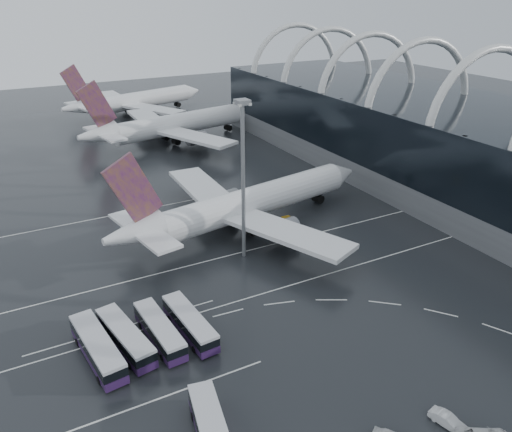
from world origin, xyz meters
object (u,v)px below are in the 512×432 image
airliner_gate_c (134,101)px  bus_row_near_b (125,337)px  bus_row_near_d (190,323)px  gse_cart_belly_e (270,197)px  van_curve_c (448,421)px  floodlight_mast (243,163)px  gse_cart_belly_a (286,219)px  gse_cart_belly_b (306,193)px  airliner_main (245,205)px  bus_row_near_a (98,348)px  airliner_gate_b (173,125)px  bus_row_near_c (160,330)px

airliner_gate_c → bus_row_near_b: bearing=-122.0°
bus_row_near_d → gse_cart_belly_e: (34.40, 37.34, -1.07)m
van_curve_c → floodlight_mast: floodlight_mast is taller
floodlight_mast → gse_cart_belly_a: bearing=32.1°
bus_row_near_b → gse_cart_belly_b: size_ratio=6.93×
gse_cart_belly_e → gse_cart_belly_b: bearing=-9.1°
airliner_main → bus_row_near_a: bearing=-153.7°
bus_row_near_d → van_curve_c: bearing=-150.5°
bus_row_near_d → floodlight_mast: 28.88m
airliner_main → bus_row_near_b: 40.61m
floodlight_mast → gse_cart_belly_e: 32.18m
bus_row_near_a → van_curve_c: (32.50, -29.85, -1.18)m
airliner_gate_b → airliner_gate_c: 42.17m
bus_row_near_b → gse_cart_belly_e: 56.52m
airliner_gate_b → bus_row_near_d: bearing=-119.3°
gse_cart_belly_a → gse_cart_belly_b: size_ratio=0.96×
airliner_main → gse_cart_belly_e: size_ratio=24.98×
gse_cart_belly_e → bus_row_near_c: bearing=-136.4°
airliner_main → gse_cart_belly_e: bearing=30.7°
van_curve_c → gse_cart_belly_e: bearing=63.8°
airliner_gate_c → airliner_main: bearing=-109.8°
bus_row_near_b → bus_row_near_c: bus_row_near_b is taller
bus_row_near_a → gse_cart_belly_a: size_ratio=7.62×
bus_row_near_d → gse_cart_belly_a: (31.62, 25.75, -1.23)m
airliner_gate_c → gse_cart_belly_e: airliner_gate_c is taller
airliner_gate_b → bus_row_near_b: airliner_gate_b is taller
airliner_gate_c → floodlight_mast: (-12.87, -118.56, 12.82)m
airliner_gate_b → gse_cart_belly_a: bearing=-100.2°
airliner_main → gse_cart_belly_e: airliner_main is taller
bus_row_near_c → van_curve_c: bus_row_near_c is taller
floodlight_mast → gse_cart_belly_e: floodlight_mast is taller
floodlight_mast → gse_cart_belly_b: floodlight_mast is taller
gse_cart_belly_b → gse_cart_belly_e: (-8.85, 1.41, 0.14)m
bus_row_near_c → bus_row_near_d: 4.36m
airliner_gate_b → gse_cart_belly_e: (3.86, -55.67, -4.82)m
airliner_main → bus_row_near_a: (-35.12, -26.25, -3.35)m
airliner_gate_c → gse_cart_belly_a: airliner_gate_c is taller
bus_row_near_c → van_curve_c: (24.05, -29.74, -1.02)m
airliner_gate_c → bus_row_near_b: 139.65m
airliner_main → gse_cart_belly_b: 23.32m
bus_row_near_a → gse_cart_belly_e: 59.87m
airliner_gate_b → bus_row_near_d: 97.97m
gse_cart_belly_a → gse_cart_belly_e: size_ratio=0.76×
airliner_gate_b → gse_cart_belly_b: bearing=-88.5°
gse_cart_belly_a → gse_cart_belly_b: 15.45m
bus_row_near_c → gse_cart_belly_e: (38.74, 36.93, -1.06)m
bus_row_near_c → van_curve_c: bearing=-145.1°
van_curve_c → floodlight_mast: bearing=79.6°
airliner_gate_c → gse_cart_belly_e: (4.50, -97.84, -4.62)m
airliner_gate_b → bus_row_near_b: 100.11m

